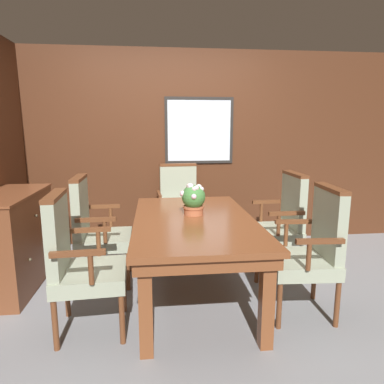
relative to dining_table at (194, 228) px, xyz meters
name	(u,v)px	position (x,y,z in m)	size (l,w,h in m)	color
ground_plane	(183,302)	(-0.11, -0.10, -0.63)	(14.00, 14.00, 0.00)	gray
wall_back	(172,149)	(-0.10, 1.57, 0.59)	(7.20, 0.08, 2.45)	#4C2816
dining_table	(194,228)	(0.00, 0.00, 0.00)	(1.02, 1.77, 0.73)	brown
chair_left_far	(95,227)	(-0.91, 0.39, -0.08)	(0.52, 0.56, 1.05)	brown
chair_head_far	(180,204)	(-0.03, 1.31, -0.08)	(0.57, 0.54, 1.05)	brown
chair_right_far	(281,220)	(0.95, 0.43, -0.08)	(0.51, 0.56, 1.05)	brown
chair_left_near	(78,260)	(-0.90, -0.43, -0.08)	(0.54, 0.57, 1.05)	brown
chair_right_near	(311,248)	(0.90, -0.38, -0.08)	(0.54, 0.57, 1.05)	brown
potted_plant	(193,199)	(0.01, 0.12, 0.24)	(0.23, 0.23, 0.29)	#B2603D
sideboard_cabinet	(12,241)	(-1.67, 0.38, -0.18)	(0.48, 1.10, 0.90)	brown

